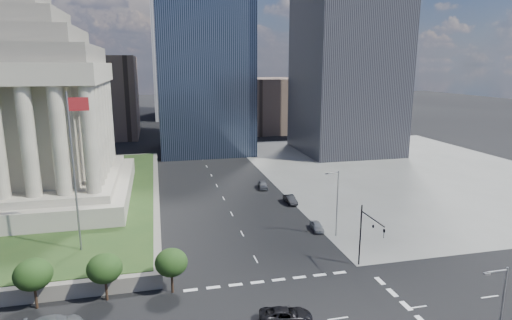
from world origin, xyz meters
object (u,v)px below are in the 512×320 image
object	(u,v)px
parked_sedan_mid	(290,200)
parked_sedan_far	(263,185)
war_memorial	(17,87)
pickup_truck	(286,315)
parked_sedan_near	(317,226)
flagpole	(75,164)
street_lamp_north	(336,200)
traffic_signal_ne	(368,231)
street_lamp_south	(499,319)

from	to	relation	value
parked_sedan_mid	parked_sedan_far	xyz separation A→B (m)	(-2.50, 10.60, 0.03)
war_memorial	pickup_truck	distance (m)	57.95
pickup_truck	parked_sedan_near	bearing A→B (deg)	-18.55
flagpole	pickup_truck	xyz separation A→B (m)	(21.52, -18.38, -12.38)
parked_sedan_far	street_lamp_north	bearing A→B (deg)	-72.50
parked_sedan_far	pickup_truck	bearing A→B (deg)	-93.12
traffic_signal_ne	parked_sedan_mid	size ratio (longest dim) A/B	1.78
war_memorial	street_lamp_north	size ratio (longest dim) A/B	3.90
street_lamp_south	parked_sedan_near	size ratio (longest dim) A/B	2.58
flagpole	street_lamp_south	xyz separation A→B (m)	(35.16, -30.00, -7.45)
parked_sedan_near	parked_sedan_mid	bearing A→B (deg)	96.81
parked_sedan_mid	street_lamp_north	bearing A→B (deg)	-84.55
traffic_signal_ne	street_lamp_south	xyz separation A→B (m)	(0.83, -19.70, 0.41)
parked_sedan_mid	pickup_truck	bearing A→B (deg)	-109.42
street_lamp_south	parked_sedan_mid	bearing A→B (deg)	92.22
pickup_truck	parked_sedan_mid	bearing A→B (deg)	-8.70
traffic_signal_ne	parked_sedan_mid	world-z (taller)	traffic_signal_ne
war_memorial	parked_sedan_near	xyz separation A→B (m)	(45.50, -20.41, -20.74)
street_lamp_north	war_memorial	bearing A→B (deg)	154.08
traffic_signal_ne	street_lamp_south	world-z (taller)	street_lamp_south
flagpole	street_lamp_south	world-z (taller)	flagpole
flagpole	street_lamp_south	distance (m)	46.81
war_memorial	parked_sedan_mid	xyz separation A→B (m)	(45.50, -6.88, -20.66)
traffic_signal_ne	street_lamp_south	size ratio (longest dim) A/B	0.80
parked_sedan_near	war_memorial	bearing A→B (deg)	162.66
street_lamp_north	parked_sedan_mid	world-z (taller)	street_lamp_north
street_lamp_south	parked_sedan_mid	size ratio (longest dim) A/B	2.23
war_memorial	flagpole	xyz separation A→B (m)	(12.17, -24.00, -8.29)
war_memorial	parked_sedan_far	size ratio (longest dim) A/B	8.60
flagpole	parked_sedan_far	xyz separation A→B (m)	(30.83, 27.72, -12.34)
pickup_truck	parked_sedan_far	bearing A→B (deg)	-1.72
street_lamp_north	parked_sedan_near	size ratio (longest dim) A/B	2.58
street_lamp_north	traffic_signal_ne	bearing A→B (deg)	-94.19
pickup_truck	parked_sedan_near	size ratio (longest dim) A/B	1.37
pickup_truck	parked_sedan_near	distance (m)	24.94
street_lamp_south	street_lamp_north	xyz separation A→B (m)	(0.00, 31.00, 0.00)
parked_sedan_mid	street_lamp_south	bearing A→B (deg)	-88.80
flagpole	pickup_truck	distance (m)	30.89
street_lamp_north	pickup_truck	xyz separation A→B (m)	(-13.63, -19.38, -4.93)
street_lamp_north	parked_sedan_near	bearing A→B (deg)	125.18
flagpole	street_lamp_north	distance (m)	35.95
street_lamp_south	parked_sedan_far	bearing A→B (deg)	94.29
street_lamp_north	parked_sedan_far	bearing A→B (deg)	99.20
flagpole	traffic_signal_ne	bearing A→B (deg)	-16.71
flagpole	parked_sedan_mid	size ratio (longest dim) A/B	4.46
parked_sedan_mid	parked_sedan_far	size ratio (longest dim) A/B	0.99
flagpole	traffic_signal_ne	world-z (taller)	flagpole
war_memorial	street_lamp_south	xyz separation A→B (m)	(47.33, -54.00, -15.74)
parked_sedan_far	traffic_signal_ne	bearing A→B (deg)	-76.44
flagpole	parked_sedan_far	world-z (taller)	flagpole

